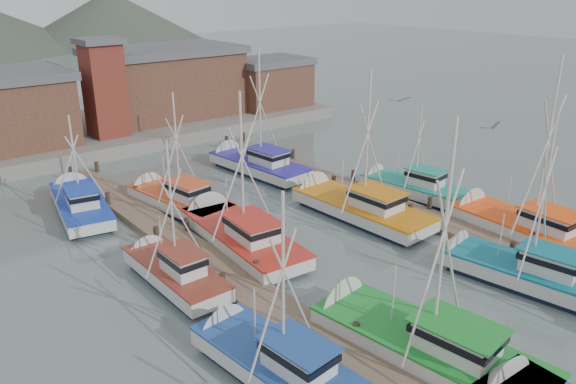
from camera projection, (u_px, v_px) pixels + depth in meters
ground at (410, 283)px, 28.46m from camera, size 260.00×260.00×0.00m
dock_left at (251, 292)px, 27.19m from camera, size 2.30×46.00×1.50m
dock_right at (432, 219)px, 35.45m from camera, size 2.30×46.00×1.50m
quay at (114, 129)px, 55.08m from camera, size 44.00×16.00×1.20m
shed_center at (166, 81)px, 57.16m from camera, size 14.84×9.54×6.90m
shed_right at (269, 82)px, 61.78m from camera, size 8.48×6.36×5.20m
lookout_tower at (104, 87)px, 49.24m from camera, size 3.60×3.60×8.50m
boat_4 at (414, 340)px, 22.83m from camera, size 4.45×10.61×11.03m
boat_5 at (516, 270)px, 28.35m from camera, size 4.17×9.35×9.64m
boat_6 at (272, 361)px, 21.59m from camera, size 3.50×8.76×8.54m
boat_7 at (521, 226)px, 33.36m from camera, size 4.68×10.03×11.69m
boat_8 at (237, 233)px, 32.39m from camera, size 4.10×10.54×10.02m
boat_9 at (354, 206)px, 36.30m from camera, size 4.25×10.44×10.50m
boat_10 at (171, 270)px, 28.32m from camera, size 3.29×7.72×8.14m
boat_11 at (407, 186)px, 39.78m from camera, size 3.53×8.29×7.35m
boat_12 at (174, 199)px, 37.50m from camera, size 3.88×9.07×8.67m
boat_13 at (255, 164)px, 44.59m from camera, size 4.23×9.86×10.64m
boat_14 at (79, 203)px, 36.84m from camera, size 4.33×9.33×7.43m
gull_near at (490, 127)px, 23.83m from camera, size 1.55×0.64×0.24m
gull_far at (400, 100)px, 30.84m from camera, size 1.54×0.66×0.24m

